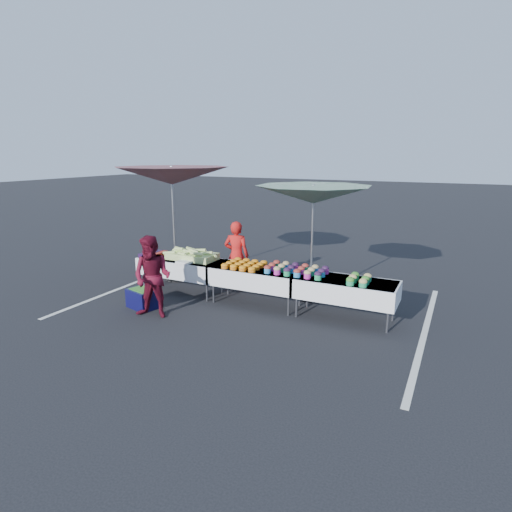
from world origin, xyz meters
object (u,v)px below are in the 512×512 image
at_px(table_left, 182,266).
at_px(storage_bin, 143,298).
at_px(table_center, 256,276).
at_px(umbrella_right, 313,195).
at_px(customer, 152,277).
at_px(umbrella_left, 172,177).
at_px(table_right, 345,289).
at_px(vendor, 237,255).

xyz_separation_m(table_left, storage_bin, (-0.11, -1.16, -0.39)).
xyz_separation_m(table_center, umbrella_right, (0.88, 0.79, 1.57)).
distance_m(customer, umbrella_left, 2.94).
distance_m(umbrella_right, storage_bin, 3.93).
bearing_deg(umbrella_left, storage_bin, -72.59).
xyz_separation_m(table_center, table_right, (1.80, 0.00, 0.00)).
relative_size(table_right, storage_bin, 2.77).
bearing_deg(umbrella_left, vendor, 0.62).
bearing_deg(umbrella_right, vendor, -178.10).
relative_size(table_left, umbrella_left, 0.55).
distance_m(table_right, customer, 3.52).
xyz_separation_m(table_center, vendor, (-0.84, 0.73, 0.18)).
distance_m(table_right, umbrella_left, 4.74).
distance_m(table_center, umbrella_left, 3.20).
xyz_separation_m(umbrella_left, storage_bin, (0.59, -1.87, -2.25)).
height_order(vendor, customer, same).
bearing_deg(umbrella_left, customer, -63.04).
bearing_deg(table_right, customer, -155.89).
bearing_deg(table_left, customer, -74.66).
distance_m(table_left, storage_bin, 1.22).
relative_size(vendor, customer, 1.00).
xyz_separation_m(umbrella_left, umbrella_right, (3.38, 0.08, -0.29)).
relative_size(table_center, storage_bin, 2.77).
bearing_deg(customer, umbrella_left, 106.05).
distance_m(customer, umbrella_right, 3.48).
bearing_deg(customer, table_center, 34.66).
xyz_separation_m(table_left, table_right, (3.60, 0.00, 0.00)).
relative_size(umbrella_left, storage_bin, 5.07).
bearing_deg(umbrella_right, umbrella_left, -178.72).
height_order(table_left, customer, customer).
distance_m(table_left, umbrella_right, 3.20).
bearing_deg(storage_bin, table_center, 46.30).
relative_size(table_left, umbrella_right, 0.65).
distance_m(table_right, storage_bin, 3.91).
xyz_separation_m(customer, storage_bin, (-0.51, 0.28, -0.57)).
distance_m(table_left, vendor, 1.22).
bearing_deg(umbrella_right, table_center, -138.05).
distance_m(customer, storage_bin, 0.81).
bearing_deg(vendor, table_right, 153.19).
relative_size(table_right, umbrella_right, 0.65).
distance_m(umbrella_left, umbrella_right, 3.39).
bearing_deg(vendor, table_left, 26.08).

